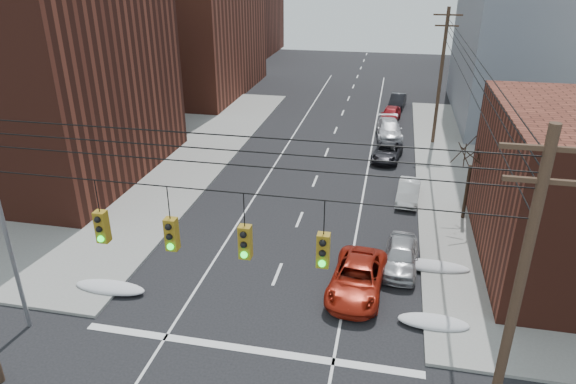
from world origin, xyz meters
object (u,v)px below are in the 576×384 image
at_px(parked_car_b, 409,191).
at_px(lot_car_a, 106,171).
at_px(lot_car_d, 121,130).
at_px(parked_car_d, 389,129).
at_px(lot_car_b, 122,145).
at_px(parked_car_f, 398,101).
at_px(parked_car_c, 387,152).
at_px(parked_car_e, 391,114).
at_px(parked_car_a, 401,256).
at_px(red_pickup, 357,278).
at_px(lot_car_c, 99,146).

height_order(parked_car_b, lot_car_a, lot_car_a).
bearing_deg(lot_car_d, parked_car_d, -98.48).
bearing_deg(parked_car_d, lot_car_b, -162.65).
xyz_separation_m(lot_car_a, lot_car_d, (-3.30, 8.27, 0.17)).
bearing_deg(parked_car_f, parked_car_c, -86.27).
bearing_deg(parked_car_e, parked_car_c, -83.24).
bearing_deg(parked_car_f, parked_car_b, -81.64).
distance_m(parked_car_a, parked_car_e, 26.16).
bearing_deg(red_pickup, parked_car_a, 55.48).
relative_size(parked_car_e, parked_car_f, 0.99).
height_order(parked_car_a, lot_car_a, parked_car_a).
xyz_separation_m(red_pickup, parked_car_e, (0.82, 28.61, -0.02)).
height_order(parked_car_a, parked_car_d, parked_car_d).
bearing_deg(red_pickup, parked_car_d, 92.25).
relative_size(red_pickup, parked_car_e, 1.26).
relative_size(parked_car_f, lot_car_a, 1.13).
bearing_deg(lot_car_a, parked_car_c, -60.77).
distance_m(parked_car_d, lot_car_d, 23.15).
height_order(red_pickup, lot_car_b, lot_car_b).
relative_size(parked_car_a, parked_car_b, 1.08).
bearing_deg(lot_car_c, parked_car_f, -38.51).
relative_size(parked_car_a, parked_car_d, 0.80).
bearing_deg(red_pickup, lot_car_b, 147.59).
bearing_deg(parked_car_b, red_pickup, -97.87).
bearing_deg(lot_car_a, lot_car_c, 41.17).
height_order(parked_car_f, lot_car_d, lot_car_d).
bearing_deg(lot_car_c, parked_car_b, -87.31).
height_order(parked_car_d, lot_car_b, parked_car_d).
height_order(parked_car_b, lot_car_c, lot_car_c).
relative_size(parked_car_e, lot_car_b, 0.85).
bearing_deg(lot_car_a, red_pickup, -112.02).
relative_size(parked_car_d, lot_car_a, 1.41).
bearing_deg(lot_car_b, parked_car_e, -72.78).
height_order(parked_car_e, lot_car_d, lot_car_d).
distance_m(parked_car_b, lot_car_b, 22.62).
relative_size(red_pickup, parked_car_c, 1.18).
relative_size(parked_car_a, lot_car_c, 0.82).
bearing_deg(lot_car_c, lot_car_b, -53.28).
bearing_deg(parked_car_c, parked_car_a, -78.25).
bearing_deg(parked_car_c, lot_car_d, -172.34).
distance_m(parked_car_b, lot_car_a, 20.80).
distance_m(parked_car_a, lot_car_c, 26.10).
xyz_separation_m(parked_car_f, lot_car_c, (-22.85, -19.91, 0.20)).
xyz_separation_m(parked_car_a, parked_car_d, (-1.17, 20.99, 0.05)).
xyz_separation_m(parked_car_c, parked_car_e, (0.00, 10.62, 0.09)).
bearing_deg(lot_car_c, parked_car_c, -69.34).
distance_m(red_pickup, parked_car_b, 11.00).
distance_m(red_pickup, lot_car_a, 20.73).
distance_m(parked_car_a, lot_car_d, 28.24).
bearing_deg(parked_car_f, lot_car_b, -132.15).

